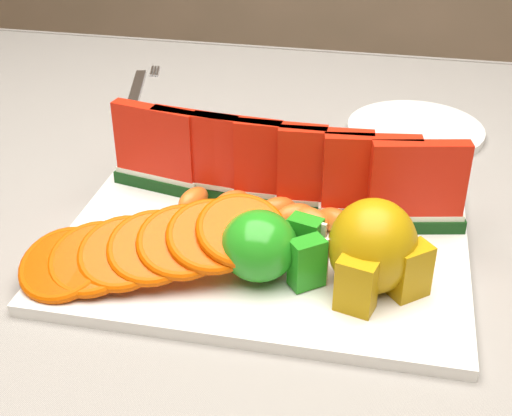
# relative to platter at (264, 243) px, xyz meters

# --- Properties ---
(table) EXTENTS (1.40, 0.90, 0.75)m
(table) POSITION_rel_platter_xyz_m (-0.09, 0.10, -0.11)
(table) COLOR #4A3018
(table) RESTS_ON ground
(tablecloth) EXTENTS (1.53, 1.03, 0.20)m
(tablecloth) POSITION_rel_platter_xyz_m (-0.09, 0.10, -0.05)
(tablecloth) COLOR gray
(tablecloth) RESTS_ON table
(platter) EXTENTS (0.40, 0.30, 0.01)m
(platter) POSITION_rel_platter_xyz_m (0.00, 0.00, 0.00)
(platter) COLOR silver
(platter) RESTS_ON tablecloth
(apple_cluster) EXTENTS (0.11, 0.09, 0.07)m
(apple_cluster) POSITION_rel_platter_xyz_m (0.01, -0.06, 0.04)
(apple_cluster) COLOR #317F15
(apple_cluster) RESTS_ON platter
(pear_cluster) EXTENTS (0.10, 0.10, 0.09)m
(pear_cluster) POSITION_rel_platter_xyz_m (0.11, -0.06, 0.04)
(pear_cluster) COLOR #9B6511
(pear_cluster) RESTS_ON platter
(side_plate) EXTENTS (0.20, 0.20, 0.01)m
(side_plate) POSITION_rel_platter_xyz_m (0.15, 0.31, -0.00)
(side_plate) COLOR silver
(side_plate) RESTS_ON tablecloth
(fork) EXTENTS (0.06, 0.19, 0.00)m
(fork) POSITION_rel_platter_xyz_m (-0.27, 0.37, -0.00)
(fork) COLOR silver
(fork) RESTS_ON tablecloth
(watermelon_row) EXTENTS (0.39, 0.07, 0.10)m
(watermelon_row) POSITION_rel_platter_xyz_m (0.00, 0.06, 0.05)
(watermelon_row) COLOR #0A4110
(watermelon_row) RESTS_ON platter
(orange_fan_front) EXTENTS (0.26, 0.15, 0.06)m
(orange_fan_front) POSITION_rel_platter_xyz_m (-0.09, -0.08, 0.04)
(orange_fan_front) COLOR #FA3706
(orange_fan_front) RESTS_ON platter
(orange_fan_back) EXTENTS (0.24, 0.11, 0.04)m
(orange_fan_back) POSITION_rel_platter_xyz_m (-0.03, 0.12, 0.02)
(orange_fan_back) COLOR #FA3706
(orange_fan_back) RESTS_ON platter
(tangerine_segments) EXTENTS (0.23, 0.08, 0.03)m
(tangerine_segments) POSITION_rel_platter_xyz_m (0.02, 0.03, 0.02)
(tangerine_segments) COLOR #DF5617
(tangerine_segments) RESTS_ON platter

